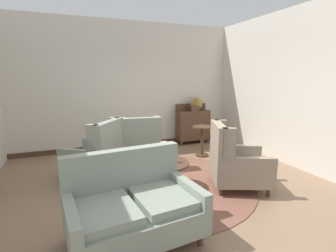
{
  "coord_description": "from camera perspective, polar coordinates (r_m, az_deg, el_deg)",
  "views": [
    {
      "loc": [
        -1.44,
        -3.58,
        1.85
      ],
      "look_at": [
        0.12,
        0.37,
        1.02
      ],
      "focal_mm": 26.91,
      "sensor_mm": 36.0,
      "label": 1
    }
  ],
  "objects": [
    {
      "name": "settee",
      "position": [
        3.01,
        -7.92,
        -17.74
      ],
      "size": [
        1.53,
        1.06,
        1.0
      ],
      "rotation": [
        0.0,
        0.0,
        0.11
      ],
      "color": "gray",
      "rests_on": "ground"
    },
    {
      "name": "armchair_far_left",
      "position": [
        4.39,
        14.91,
        -7.93
      ],
      "size": [
        1.14,
        1.09,
        1.1
      ],
      "rotation": [
        0.0,
        0.0,
        7.46
      ],
      "color": "gray",
      "rests_on": "ground"
    },
    {
      "name": "porcelain_vase",
      "position": [
        4.2,
        -0.93,
        -6.2
      ],
      "size": [
        0.15,
        0.15,
        0.35
      ],
      "color": "beige",
      "rests_on": "coffee_table"
    },
    {
      "name": "sideboard",
      "position": [
        7.1,
        5.65,
        0.27
      ],
      "size": [
        0.92,
        0.35,
        1.11
      ],
      "color": "#4C3323",
      "rests_on": "ground"
    },
    {
      "name": "baseboard_back",
      "position": [
        6.84,
        -8.65,
        -4.2
      ],
      "size": [
        5.75,
        0.03,
        0.12
      ],
      "primitive_type": "cube",
      "color": "#4C3323",
      "rests_on": "ground"
    },
    {
      "name": "armchair_foreground_right",
      "position": [
        5.31,
        -6.51,
        -4.37
      ],
      "size": [
        0.87,
        0.98,
        1.07
      ],
      "rotation": [
        0.0,
        0.0,
        3.04
      ],
      "color": "gray",
      "rests_on": "ground"
    },
    {
      "name": "side_table",
      "position": [
        5.97,
        7.73,
        -2.79
      ],
      "size": [
        0.46,
        0.46,
        0.72
      ],
      "color": "#4C3323",
      "rests_on": "ground"
    },
    {
      "name": "coffee_table",
      "position": [
        4.27,
        -0.44,
        -9.42
      ],
      "size": [
        0.77,
        0.77,
        0.45
      ],
      "color": "#4C3323",
      "rests_on": "ground"
    },
    {
      "name": "armchair_back_corner",
      "position": [
        4.76,
        -15.73,
        -6.4
      ],
      "size": [
        1.18,
        1.18,
        1.1
      ],
      "rotation": [
        0.0,
        0.0,
        4.08
      ],
      "color": "gray",
      "rests_on": "ground"
    },
    {
      "name": "wall_right",
      "position": [
        6.21,
        22.8,
        8.06
      ],
      "size": [
        0.08,
        4.09,
        3.23
      ],
      "primitive_type": "cube",
      "color": "silver",
      "rests_on": "ground"
    },
    {
      "name": "wall_back",
      "position": [
        6.66,
        -9.15,
        8.92
      ],
      "size": [
        5.91,
        0.08,
        3.23
      ],
      "primitive_type": "cube",
      "color": "silver",
      "rests_on": "ground"
    },
    {
      "name": "area_rug",
      "position": [
        4.53,
        -1.08,
        -12.94
      ],
      "size": [
        3.16,
        3.16,
        0.01
      ],
      "primitive_type": "cylinder",
      "color": "brown",
      "rests_on": "ground"
    },
    {
      "name": "gramophone",
      "position": [
        6.95,
        6.46,
        5.52
      ],
      "size": [
        0.49,
        0.55,
        0.53
      ],
      "color": "#4C3323",
      "rests_on": "sideboard"
    },
    {
      "name": "ground",
      "position": [
        4.28,
        0.37,
        -14.54
      ],
      "size": [
        8.18,
        8.18,
        0.0
      ],
      "primitive_type": "plane",
      "color": "#896B51"
    }
  ]
}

